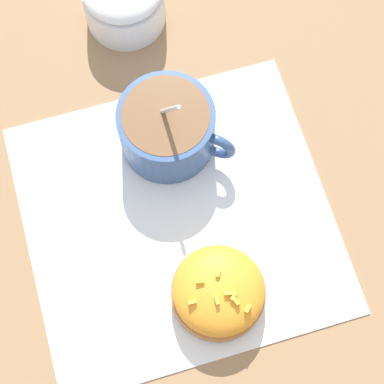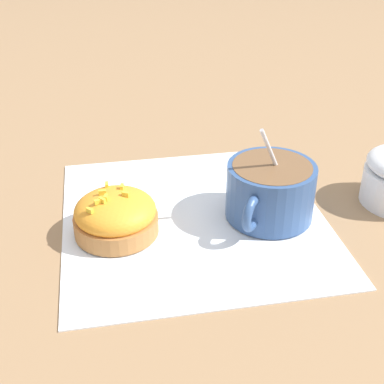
# 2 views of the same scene
# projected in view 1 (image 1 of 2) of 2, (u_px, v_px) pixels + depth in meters

# --- Properties ---
(ground_plane) EXTENTS (3.00, 3.00, 0.00)m
(ground_plane) POSITION_uv_depth(u_px,v_px,m) (178.00, 218.00, 0.60)
(ground_plane) COLOR #93704C
(paper_napkin) EXTENTS (0.27, 0.28, 0.00)m
(paper_napkin) POSITION_uv_depth(u_px,v_px,m) (178.00, 218.00, 0.60)
(paper_napkin) COLOR white
(paper_napkin) RESTS_ON ground_plane
(coffee_cup) EXTENTS (0.09, 0.10, 0.10)m
(coffee_cup) POSITION_uv_depth(u_px,v_px,m) (168.00, 128.00, 0.59)
(coffee_cup) COLOR #335184
(coffee_cup) RESTS_ON paper_napkin
(frosted_pastry) EXTENTS (0.08, 0.08, 0.05)m
(frosted_pastry) POSITION_uv_depth(u_px,v_px,m) (218.00, 292.00, 0.56)
(frosted_pastry) COLOR #B2753D
(frosted_pastry) RESTS_ON paper_napkin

